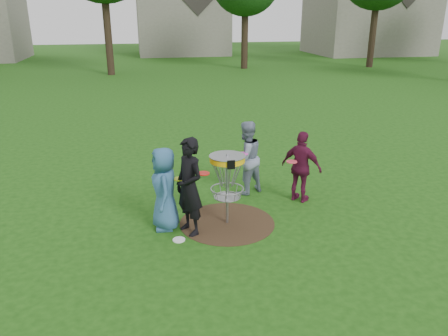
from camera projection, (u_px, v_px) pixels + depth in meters
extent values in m
plane|color=#19470F|center=(227.00, 223.00, 8.27)|extent=(100.00, 100.00, 0.00)
cylinder|color=#47331E|center=(227.00, 223.00, 8.27)|extent=(1.80, 1.80, 0.01)
imported|color=#33618C|center=(165.00, 189.00, 7.84)|extent=(0.49, 0.76, 1.54)
imported|color=black|center=(189.00, 187.00, 7.63)|extent=(0.67, 0.77, 1.77)
imported|color=gray|center=(246.00, 158.00, 9.39)|extent=(0.97, 0.88, 1.61)
imported|color=maroon|center=(301.00, 167.00, 9.00)|extent=(0.87, 0.90, 1.51)
cylinder|color=white|center=(179.00, 240.00, 7.64)|extent=(0.22, 0.22, 0.02)
cylinder|color=#9EA0A5|center=(227.00, 189.00, 8.04)|extent=(0.05, 0.05, 1.38)
cylinder|color=yellow|center=(227.00, 159.00, 7.84)|extent=(0.64, 0.64, 0.10)
cylinder|color=#9EA0A5|center=(227.00, 156.00, 7.82)|extent=(0.66, 0.66, 0.01)
cube|color=black|center=(231.00, 165.00, 7.54)|extent=(0.14, 0.02, 0.16)
torus|color=#9EA0A5|center=(227.00, 189.00, 8.04)|extent=(0.62, 0.62, 0.02)
torus|color=#9EA0A5|center=(227.00, 197.00, 8.09)|extent=(0.50, 0.50, 0.02)
cylinder|color=#9EA0A5|center=(227.00, 197.00, 8.09)|extent=(0.44, 0.44, 0.01)
cylinder|color=#D8E719|center=(180.00, 179.00, 7.82)|extent=(0.22, 0.22, 0.02)
cylinder|color=red|center=(203.00, 173.00, 7.69)|extent=(0.22, 0.22, 0.02)
cylinder|color=#FB42D4|center=(243.00, 154.00, 9.08)|extent=(0.22, 0.22, 0.02)
cylinder|color=#FF4358|center=(292.00, 162.00, 8.79)|extent=(0.22, 0.22, 0.02)
cylinder|color=#38281C|center=(108.00, 37.00, 26.77)|extent=(0.46, 0.46, 4.62)
cylinder|color=#38281C|center=(245.00, 40.00, 29.96)|extent=(0.46, 0.46, 3.78)
cylinder|color=#38281C|center=(372.00, 37.00, 30.63)|extent=(0.46, 0.46, 4.20)
cube|color=gray|center=(182.00, 26.00, 40.27)|extent=(8.00, 7.00, 5.00)
cube|color=gray|center=(368.00, 20.00, 40.48)|extent=(10.00, 8.00, 6.00)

